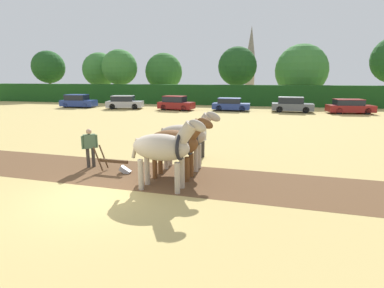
{
  "coord_description": "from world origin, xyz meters",
  "views": [
    {
      "loc": [
        4.94,
        -8.07,
        3.71
      ],
      "look_at": [
        2.44,
        3.25,
        1.1
      ],
      "focal_mm": 28.0,
      "sensor_mm": 36.0,
      "label": 1
    }
  ],
  "objects_px": {
    "tree_center": "(164,72)",
    "tree_right": "(301,70)",
    "tree_center_right": "(237,66)",
    "parked_car_center_right": "(292,105)",
    "tree_far_left": "(48,67)",
    "tree_left": "(100,70)",
    "parked_car_left": "(124,102)",
    "parked_car_far_left": "(78,101)",
    "parked_car_right": "(350,107)",
    "farmer_at_plow": "(90,145)",
    "church_spire": "(251,58)",
    "draft_horse_lead_right": "(176,143)",
    "draft_horse_lead_left": "(164,148)",
    "parked_car_center_left": "(176,103)",
    "plow": "(116,165)",
    "parked_car_center": "(231,105)",
    "tree_center_left": "(120,67)",
    "farmer_beside_team": "(202,138)",
    "draft_horse_trail_left": "(185,135)"
  },
  "relations": [
    {
      "from": "tree_center",
      "to": "tree_right",
      "type": "distance_m",
      "value": 20.62
    },
    {
      "from": "tree_center_right",
      "to": "parked_car_center_right",
      "type": "bearing_deg",
      "value": -59.61
    },
    {
      "from": "tree_far_left",
      "to": "tree_left",
      "type": "height_order",
      "value": "tree_far_left"
    },
    {
      "from": "tree_center",
      "to": "parked_car_left",
      "type": "bearing_deg",
      "value": -92.86
    },
    {
      "from": "parked_car_far_left",
      "to": "parked_car_right",
      "type": "relative_size",
      "value": 0.92
    },
    {
      "from": "tree_far_left",
      "to": "farmer_at_plow",
      "type": "height_order",
      "value": "tree_far_left"
    },
    {
      "from": "tree_center_right",
      "to": "parked_car_left",
      "type": "height_order",
      "value": "tree_center_right"
    },
    {
      "from": "parked_car_far_left",
      "to": "parked_car_center_right",
      "type": "relative_size",
      "value": 0.98
    },
    {
      "from": "tree_center",
      "to": "parked_car_right",
      "type": "relative_size",
      "value": 1.59
    },
    {
      "from": "church_spire",
      "to": "farmer_at_plow",
      "type": "height_order",
      "value": "church_spire"
    },
    {
      "from": "farmer_at_plow",
      "to": "draft_horse_lead_right",
      "type": "bearing_deg",
      "value": 40.08
    },
    {
      "from": "tree_left",
      "to": "farmer_at_plow",
      "type": "xyz_separation_m",
      "value": [
        19.4,
        -36.02,
        -3.89
      ]
    },
    {
      "from": "church_spire",
      "to": "parked_car_left",
      "type": "relative_size",
      "value": 3.36
    },
    {
      "from": "draft_horse_lead_left",
      "to": "parked_car_center_left",
      "type": "height_order",
      "value": "draft_horse_lead_left"
    },
    {
      "from": "tree_center_right",
      "to": "parked_car_right",
      "type": "relative_size",
      "value": 1.72
    },
    {
      "from": "tree_left",
      "to": "plow",
      "type": "xyz_separation_m",
      "value": [
        20.76,
        -36.45,
        -4.52
      ]
    },
    {
      "from": "farmer_at_plow",
      "to": "parked_car_center_right",
      "type": "relative_size",
      "value": 0.37
    },
    {
      "from": "draft_horse_lead_left",
      "to": "tree_right",
      "type": "bearing_deg",
      "value": 79.86
    },
    {
      "from": "tree_far_left",
      "to": "tree_left",
      "type": "xyz_separation_m",
      "value": [
        8.02,
        2.26,
        -0.42
      ]
    },
    {
      "from": "tree_center",
      "to": "plow",
      "type": "height_order",
      "value": "tree_center"
    },
    {
      "from": "draft_horse_lead_left",
      "to": "tree_far_left",
      "type": "bearing_deg",
      "value": 134.37
    },
    {
      "from": "church_spire",
      "to": "parked_car_center",
      "type": "height_order",
      "value": "church_spire"
    },
    {
      "from": "tree_center_left",
      "to": "draft_horse_lead_right",
      "type": "xyz_separation_m",
      "value": [
        18.45,
        -34.1,
        -3.77
      ]
    },
    {
      "from": "tree_center_left",
      "to": "farmer_at_plow",
      "type": "distance_m",
      "value": 36.81
    },
    {
      "from": "farmer_beside_team",
      "to": "parked_car_left",
      "type": "height_order",
      "value": "farmer_beside_team"
    },
    {
      "from": "tree_center_right",
      "to": "draft_horse_lead_left",
      "type": "distance_m",
      "value": 36.28
    },
    {
      "from": "tree_left",
      "to": "tree_right",
      "type": "distance_m",
      "value": 31.94
    },
    {
      "from": "draft_horse_lead_right",
      "to": "parked_car_center_left",
      "type": "relative_size",
      "value": 0.62
    },
    {
      "from": "tree_center_left",
      "to": "tree_right",
      "type": "xyz_separation_m",
      "value": [
        27.13,
        2.04,
        -0.52
      ]
    },
    {
      "from": "tree_center_left",
      "to": "church_spire",
      "type": "distance_m",
      "value": 34.46
    },
    {
      "from": "farmer_at_plow",
      "to": "parked_car_center_right",
      "type": "xyz_separation_m",
      "value": [
        10.25,
        22.82,
        -0.17
      ]
    },
    {
      "from": "tree_center_right",
      "to": "farmer_at_plow",
      "type": "distance_m",
      "value": 34.77
    },
    {
      "from": "tree_center_left",
      "to": "draft_horse_lead_left",
      "type": "height_order",
      "value": "tree_center_left"
    },
    {
      "from": "tree_center_right",
      "to": "draft_horse_lead_left",
      "type": "height_order",
      "value": "tree_center_right"
    },
    {
      "from": "draft_horse_lead_left",
      "to": "parked_car_far_left",
      "type": "xyz_separation_m",
      "value": [
        -18.83,
        24.16,
        -0.69
      ]
    },
    {
      "from": "parked_car_center_right",
      "to": "tree_center",
      "type": "bearing_deg",
      "value": 148.36
    },
    {
      "from": "parked_car_center",
      "to": "parked_car_left",
      "type": "bearing_deg",
      "value": -176.78
    },
    {
      "from": "parked_car_left",
      "to": "draft_horse_lead_right",
      "type": "bearing_deg",
      "value": -72.21
    },
    {
      "from": "plow",
      "to": "parked_car_left",
      "type": "bearing_deg",
      "value": 117.18
    },
    {
      "from": "draft_horse_lead_left",
      "to": "draft_horse_trail_left",
      "type": "bearing_deg",
      "value": 89.86
    },
    {
      "from": "parked_car_far_left",
      "to": "tree_right",
      "type": "bearing_deg",
      "value": 22.69
    },
    {
      "from": "tree_left",
      "to": "plow",
      "type": "height_order",
      "value": "tree_left"
    },
    {
      "from": "tree_center_right",
      "to": "farmer_at_plow",
      "type": "relative_size",
      "value": 4.91
    },
    {
      "from": "parked_car_far_left",
      "to": "parked_car_center_left",
      "type": "xyz_separation_m",
      "value": [
        12.61,
        -0.31,
        0.01
      ]
    },
    {
      "from": "farmer_at_plow",
      "to": "parked_car_right",
      "type": "distance_m",
      "value": 27.8
    },
    {
      "from": "tree_right",
      "to": "parked_car_center_right",
      "type": "distance_m",
      "value": 13.51
    },
    {
      "from": "tree_center",
      "to": "parked_car_center_left",
      "type": "height_order",
      "value": "tree_center"
    },
    {
      "from": "church_spire",
      "to": "parked_car_center",
      "type": "distance_m",
      "value": 40.07
    },
    {
      "from": "church_spire",
      "to": "draft_horse_trail_left",
      "type": "xyz_separation_m",
      "value": [
        -0.58,
        -61.47,
        -6.45
      ]
    },
    {
      "from": "draft_horse_lead_right",
      "to": "plow",
      "type": "relative_size",
      "value": 1.74
    }
  ]
}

